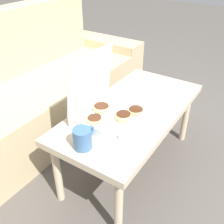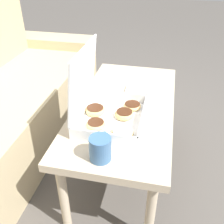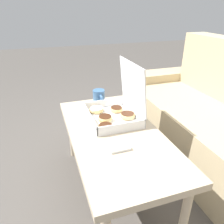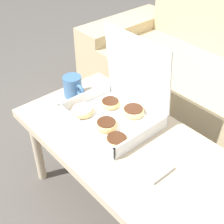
# 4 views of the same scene
# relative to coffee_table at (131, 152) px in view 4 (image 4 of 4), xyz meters

# --- Properties ---
(ground_plane) EXTENTS (12.00, 12.00, 0.00)m
(ground_plane) POSITION_rel_coffee_table_xyz_m (0.00, 0.11, -0.41)
(ground_plane) COLOR #514C47
(coffee_table) EXTENTS (1.07, 0.53, 0.46)m
(coffee_table) POSITION_rel_coffee_table_xyz_m (0.00, 0.00, 0.00)
(coffee_table) COLOR #C6B293
(coffee_table) RESTS_ON ground_plane
(pastry_box) EXTENTS (0.38, 0.32, 0.37)m
(pastry_box) POSITION_rel_coffee_table_xyz_m (-0.17, 0.06, 0.11)
(pastry_box) COLOR white
(pastry_box) RESTS_ON coffee_table
(coffee_mug) EXTENTS (0.14, 0.09, 0.11)m
(coffee_mug) POSITION_rel_coffee_table_xyz_m (-0.44, 0.03, 0.10)
(coffee_mug) COLOR #3D6693
(coffee_mug) RESTS_ON coffee_table
(napkin_stack) EXTENTS (0.11, 0.11, 0.02)m
(napkin_stack) POSITION_rel_coffee_table_xyz_m (0.15, -0.03, 0.06)
(napkin_stack) COLOR white
(napkin_stack) RESTS_ON coffee_table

